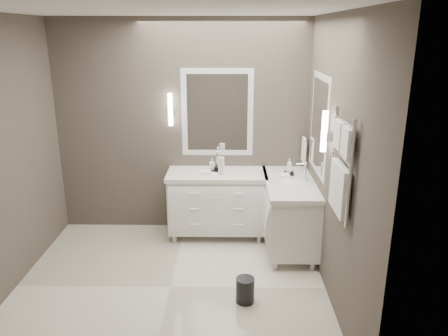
{
  "coord_description": "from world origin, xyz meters",
  "views": [
    {
      "loc": [
        0.61,
        -3.93,
        2.53
      ],
      "look_at": [
        0.54,
        0.7,
        1.07
      ],
      "focal_mm": 35.0,
      "sensor_mm": 36.0,
      "label": 1
    }
  ],
  "objects_px": {
    "vanity_back": "(217,200)",
    "waste_bin": "(245,290)",
    "vanity_right": "(289,210)",
    "towel_ladder": "(341,171)"
  },
  "relations": [
    {
      "from": "vanity_right",
      "to": "waste_bin",
      "type": "bearing_deg",
      "value": -116.2
    },
    {
      "from": "vanity_right",
      "to": "towel_ladder",
      "type": "relative_size",
      "value": 1.38
    },
    {
      "from": "vanity_back",
      "to": "vanity_right",
      "type": "relative_size",
      "value": 1.0
    },
    {
      "from": "vanity_back",
      "to": "waste_bin",
      "type": "xyz_separation_m",
      "value": [
        0.31,
        -1.47,
        -0.36
      ]
    },
    {
      "from": "vanity_right",
      "to": "towel_ladder",
      "type": "height_order",
      "value": "towel_ladder"
    },
    {
      "from": "vanity_right",
      "to": "towel_ladder",
      "type": "distance_m",
      "value": 1.6
    },
    {
      "from": "waste_bin",
      "to": "vanity_back",
      "type": "bearing_deg",
      "value": 102.04
    },
    {
      "from": "vanity_back",
      "to": "towel_ladder",
      "type": "xyz_separation_m",
      "value": [
        1.1,
        -1.63,
        0.91
      ]
    },
    {
      "from": "towel_ladder",
      "to": "waste_bin",
      "type": "relative_size",
      "value": 3.56
    },
    {
      "from": "vanity_back",
      "to": "waste_bin",
      "type": "relative_size",
      "value": 4.9
    }
  ]
}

